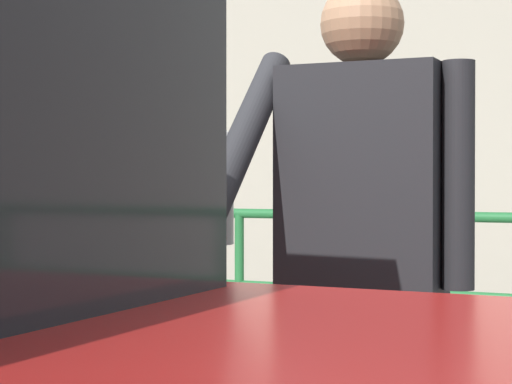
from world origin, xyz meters
TOP-DOWN VIEW (x-y plane):
  - parking_meter at (0.28, 0.37)m, footprint 0.18×0.19m
  - pedestrian_at_meter at (0.79, 0.36)m, footprint 0.64×0.58m
  - background_railing at (0.00, 3.18)m, footprint 24.06×0.06m
  - backdrop_wall at (0.00, 5.29)m, footprint 32.00×0.50m

SIDE VIEW (x-z plane):
  - background_railing at x=0.00m, z-range 0.35..1.40m
  - pedestrian_at_meter at x=0.79m, z-range 0.28..2.08m
  - parking_meter at x=0.28m, z-range 0.47..1.89m
  - backdrop_wall at x=0.00m, z-range 0.00..3.42m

